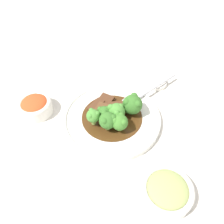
# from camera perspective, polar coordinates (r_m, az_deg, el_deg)

# --- Properties ---
(ground_plane) EXTENTS (4.00, 4.00, 0.00)m
(ground_plane) POSITION_cam_1_polar(r_m,az_deg,el_deg) (0.61, 0.00, -2.13)
(ground_plane) COLOR silver
(main_plate) EXTENTS (0.27, 0.27, 0.02)m
(main_plate) POSITION_cam_1_polar(r_m,az_deg,el_deg) (0.60, 0.00, -1.52)
(main_plate) COLOR white
(main_plate) RESTS_ON ground_plane
(beef_strip_0) EXTENTS (0.06, 0.07, 0.01)m
(beef_strip_0) POSITION_cam_1_polar(r_m,az_deg,el_deg) (0.61, 1.59, 1.59)
(beef_strip_0) COLOR #56331E
(beef_strip_0) RESTS_ON main_plate
(beef_strip_1) EXTENTS (0.05, 0.05, 0.01)m
(beef_strip_1) POSITION_cam_1_polar(r_m,az_deg,el_deg) (0.60, -1.69, 0.78)
(beef_strip_1) COLOR brown
(beef_strip_1) RESTS_ON main_plate
(beef_strip_2) EXTENTS (0.06, 0.04, 0.01)m
(beef_strip_2) POSITION_cam_1_polar(r_m,az_deg,el_deg) (0.62, -2.08, 2.73)
(beef_strip_2) COLOR #56331E
(beef_strip_2) RESTS_ON main_plate
(beef_strip_3) EXTENTS (0.05, 0.02, 0.01)m
(beef_strip_3) POSITION_cam_1_polar(r_m,az_deg,el_deg) (0.61, -4.37, 1.47)
(beef_strip_3) COLOR #56331E
(beef_strip_3) RESTS_ON main_plate
(broccoli_floret_0) EXTENTS (0.04, 0.04, 0.05)m
(broccoli_floret_0) POSITION_cam_1_polar(r_m,az_deg,el_deg) (0.54, -1.14, -2.14)
(broccoli_floret_0) COLOR #7FA84C
(broccoli_floret_0) RESTS_ON main_plate
(broccoli_floret_1) EXTENTS (0.04, 0.04, 0.04)m
(broccoli_floret_1) POSITION_cam_1_polar(r_m,az_deg,el_deg) (0.57, -2.02, -0.28)
(broccoli_floret_1) COLOR #8EB756
(broccoli_floret_1) RESTS_ON main_plate
(broccoli_floret_2) EXTENTS (0.05, 0.05, 0.06)m
(broccoli_floret_2) POSITION_cam_1_polar(r_m,az_deg,el_deg) (0.58, 5.36, 2.07)
(broccoli_floret_2) COLOR #7FA84C
(broccoli_floret_2) RESTS_ON main_plate
(broccoli_floret_3) EXTENTS (0.03, 0.03, 0.05)m
(broccoli_floret_3) POSITION_cam_1_polar(r_m,az_deg,el_deg) (0.55, -4.95, -0.98)
(broccoli_floret_3) COLOR #8EB756
(broccoli_floret_3) RESTS_ON main_plate
(broccoli_floret_4) EXTENTS (0.05, 0.05, 0.05)m
(broccoli_floret_4) POSITION_cam_1_polar(r_m,az_deg,el_deg) (0.57, 1.04, 0.02)
(broccoli_floret_4) COLOR #7FA84C
(broccoli_floret_4) RESTS_ON main_plate
(broccoli_floret_5) EXTENTS (0.04, 0.04, 0.05)m
(broccoli_floret_5) POSITION_cam_1_polar(r_m,az_deg,el_deg) (0.54, 2.03, -2.61)
(broccoli_floret_5) COLOR #7FA84C
(broccoli_floret_5) RESTS_ON main_plate
(serving_spoon) EXTENTS (0.23, 0.08, 0.01)m
(serving_spoon) POSITION_cam_1_polar(r_m,az_deg,el_deg) (0.63, 5.97, 3.23)
(serving_spoon) COLOR #B7B7BC
(serving_spoon) RESTS_ON main_plate
(side_bowl_kimchi) EXTENTS (0.09, 0.09, 0.05)m
(side_bowl_kimchi) POSITION_cam_1_polar(r_m,az_deg,el_deg) (0.65, -19.44, 1.54)
(side_bowl_kimchi) COLOR white
(side_bowl_kimchi) RESTS_ON ground_plane
(side_bowl_appetizer) EXTENTS (0.11, 0.11, 0.05)m
(side_bowl_appetizer) POSITION_cam_1_polar(r_m,az_deg,el_deg) (0.49, 14.11, -19.37)
(side_bowl_appetizer) COLOR white
(side_bowl_appetizer) RESTS_ON ground_plane
(sauce_dish) EXTENTS (0.08, 0.08, 0.01)m
(sauce_dish) POSITION_cam_1_polar(r_m,az_deg,el_deg) (0.72, 11.24, 7.71)
(sauce_dish) COLOR white
(sauce_dish) RESTS_ON ground_plane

